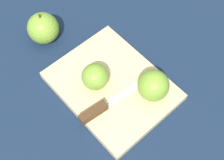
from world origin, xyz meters
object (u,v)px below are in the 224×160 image
at_px(apple_half_right, 153,85).
at_px(apple_whole, 43,28).
at_px(knife, 97,110).
at_px(apple_half_left, 95,77).

xyz_separation_m(apple_half_right, apple_whole, (-0.35, -0.06, -0.02)).
bearing_deg(knife, apple_half_right, -15.02).
bearing_deg(apple_whole, apple_half_left, -4.62).
relative_size(apple_half_left, knife, 0.38).
distance_m(apple_half_right, apple_whole, 0.36).
bearing_deg(apple_half_right, apple_whole, 128.72).
xyz_separation_m(apple_half_right, knife, (-0.07, -0.13, -0.03)).
bearing_deg(apple_whole, apple_half_right, 9.74).
xyz_separation_m(apple_half_left, knife, (0.06, -0.06, -0.02)).
height_order(apple_half_left, knife, apple_half_left).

